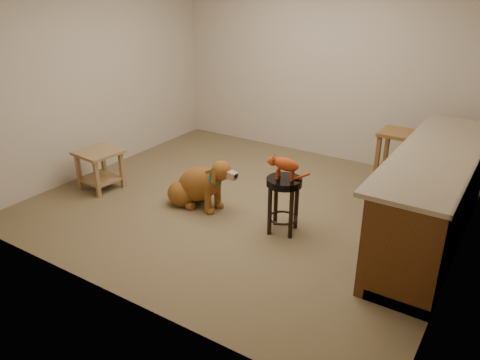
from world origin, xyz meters
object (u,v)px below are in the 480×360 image
Objects in this scene: wood_stool at (395,161)px; side_table at (100,164)px; padded_stool at (284,194)px; tabby_kitten at (284,165)px; golden_retriever at (199,185)px.

wood_stool is 3.56m from side_table.
tabby_kitten reaches higher than padded_stool.
wood_stool is 1.49× the size of side_table.
wood_stool is at bearing 45.43° from golden_retriever.
padded_stool is 1.69m from wood_stool.
tabby_kitten is (-0.68, -1.55, 0.33)m from wood_stool.
tabby_kitten is (2.37, 0.27, 0.41)m from side_table.
tabby_kitten is at bearing 6.57° from side_table.
tabby_kitten is (1.07, -0.01, 0.49)m from golden_retriever.
wood_stool reaches higher than side_table.
wood_stool is (0.67, 1.55, -0.02)m from padded_stool.
wood_stool is 2.35m from golden_retriever.
tabby_kitten is at bearing -113.71° from wood_stool.
tabby_kitten is at bearing -173.05° from padded_stool.
golden_retriever is (-1.08, 0.00, -0.17)m from padded_stool.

